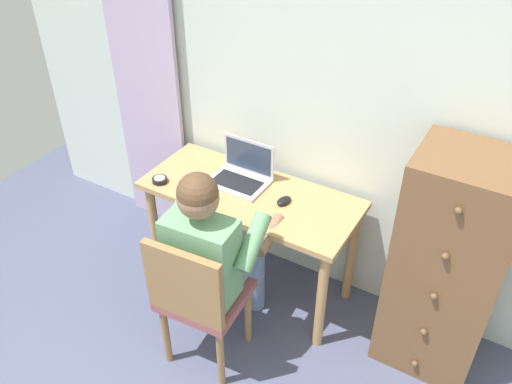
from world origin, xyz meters
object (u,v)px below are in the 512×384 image
at_px(person_seated, 214,248).
at_px(desk_clock, 160,180).
at_px(laptop, 242,173).
at_px(desk, 250,208).
at_px(computer_mouse, 284,201).
at_px(chair, 198,296).
at_px(dresser, 446,267).

xyz_separation_m(person_seated, desk_clock, (-0.57, 0.27, 0.07)).
xyz_separation_m(person_seated, laptop, (-0.17, 0.54, 0.10)).
bearing_deg(desk, computer_mouse, 2.08).
bearing_deg(laptop, desk, -36.59).
height_order(chair, laptop, laptop).
distance_m(desk, dresser, 1.13).
relative_size(laptop, computer_mouse, 3.41).
xyz_separation_m(desk, person_seated, (0.06, -0.46, 0.06)).
distance_m(chair, computer_mouse, 0.71).
relative_size(chair, laptop, 2.62).
distance_m(desk, desk_clock, 0.56).
height_order(desk, dresser, dresser).
relative_size(chair, computer_mouse, 8.95).
relative_size(chair, desk_clock, 9.95).
xyz_separation_m(person_seated, computer_mouse, (0.16, 0.47, 0.07)).
xyz_separation_m(laptop, computer_mouse, (0.32, -0.07, -0.04)).
relative_size(desk, person_seated, 1.06).
distance_m(chair, person_seated, 0.26).
relative_size(person_seated, laptop, 3.56).
height_order(person_seated, laptop, person_seated).
height_order(desk, laptop, laptop).
bearing_deg(desk_clock, dresser, 8.57).
bearing_deg(computer_mouse, chair, -89.49).
bearing_deg(dresser, person_seated, -154.00).
bearing_deg(desk_clock, laptop, 32.69).
bearing_deg(desk, chair, -83.34).
height_order(dresser, chair, dresser).
relative_size(dresser, computer_mouse, 12.94).
bearing_deg(chair, computer_mouse, 77.59).
bearing_deg(person_seated, chair, -85.75).
height_order(laptop, computer_mouse, laptop).
height_order(desk, chair, chair).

